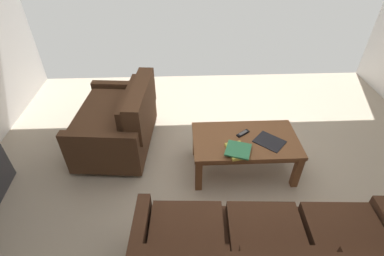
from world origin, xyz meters
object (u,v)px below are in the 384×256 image
at_px(book_stack, 237,150).
at_px(loveseat_near, 119,121).
at_px(coffee_table, 245,144).
at_px(loose_magazine, 269,141).
at_px(tv_remote, 243,133).

bearing_deg(book_stack, loveseat_near, -27.96).
xyz_separation_m(coffee_table, book_stack, (0.13, 0.20, 0.09)).
height_order(loveseat_near, loose_magazine, loveseat_near).
bearing_deg(loveseat_near, loose_magazine, 161.92).
bearing_deg(loveseat_near, book_stack, 152.04).
xyz_separation_m(coffee_table, loose_magazine, (-0.24, 0.06, 0.07)).
bearing_deg(tv_remote, coffee_table, 100.62).
xyz_separation_m(book_stack, loose_magazine, (-0.37, -0.14, -0.02)).
xyz_separation_m(book_stack, tv_remote, (-0.11, -0.28, -0.02)).
height_order(tv_remote, loose_magazine, tv_remote).
distance_m(loveseat_near, tv_remote, 1.46).
distance_m(book_stack, tv_remote, 0.31).
xyz_separation_m(loveseat_near, book_stack, (-1.29, 0.69, 0.11)).
relative_size(book_stack, loose_magazine, 1.06).
bearing_deg(loose_magazine, loveseat_near, -65.92).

